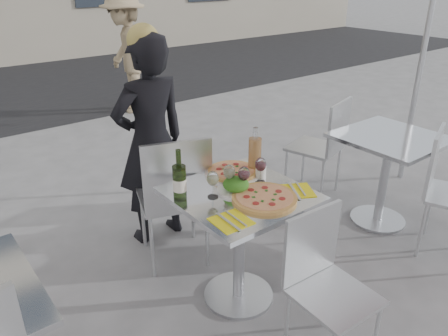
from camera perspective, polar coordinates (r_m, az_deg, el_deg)
ground at (r=2.92m, az=1.89°, el=-16.37°), size 80.00×80.00×0.00m
main_table at (r=2.59m, az=2.05°, el=-7.35°), size 0.72×0.72×0.75m
side_table_right at (r=3.64m, az=20.53°, el=0.84°), size 0.72×0.72×0.75m
chair_far at (r=2.89m, az=-6.44°, el=-3.12°), size 0.56×0.57×0.97m
chair_near at (r=2.34m, az=12.87°, el=-13.52°), size 0.39×0.40×0.82m
side_chair_rfar at (r=3.92m, az=13.06°, el=3.47°), size 0.51×0.52×0.91m
side_chair_rnear at (r=3.43m, az=27.08°, el=-1.80°), size 0.54×0.55×0.91m
woman_diner at (r=3.18m, az=-9.53°, el=3.30°), size 0.57×0.37×1.55m
pedestrian_b at (r=6.45m, az=-12.63°, el=14.46°), size 0.81×1.17×1.66m
pizza_near at (r=2.42m, az=5.30°, el=-3.87°), size 0.36×0.36×0.02m
pizza_far at (r=2.70m, az=1.12°, el=-0.53°), size 0.34×0.34×0.03m
salad_plate at (r=2.49m, az=1.57°, el=-2.31°), size 0.22×0.22×0.09m
wine_bottle at (r=2.38m, az=-5.83°, el=-1.65°), size 0.07×0.08×0.29m
carafe at (r=2.70m, az=4.05°, el=1.84°), size 0.08×0.08×0.29m
sugar_shaker at (r=2.64m, az=4.84°, el=-0.29°), size 0.06×0.06×0.11m
wineglass_white_a at (r=2.39m, az=-1.49°, el=-1.51°), size 0.07×0.07×0.16m
wineglass_white_b at (r=2.47m, az=0.69°, el=-0.61°), size 0.07×0.07×0.16m
wineglass_red_a at (r=2.45m, az=2.61°, el=-0.86°), size 0.07×0.07×0.16m
wineglass_red_b at (r=2.57m, az=4.81°, el=0.36°), size 0.07×0.07×0.16m
napkin_left at (r=2.22m, az=0.92°, el=-6.90°), size 0.19×0.20×0.01m
napkin_right at (r=2.54m, az=9.49°, el=-2.92°), size 0.24×0.24×0.01m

